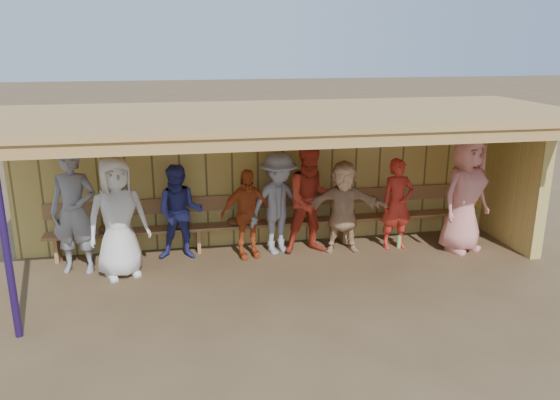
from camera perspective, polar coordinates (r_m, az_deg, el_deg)
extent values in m
plane|color=brown|center=(8.75, 0.43, -7.25)|extent=(90.00, 90.00, 0.00)
imported|color=gray|center=(8.92, -20.71, -1.17)|extent=(0.79, 0.59, 1.96)
imported|color=white|center=(8.56, -16.58, -1.80)|extent=(1.06, 0.87, 1.87)
imported|color=navy|center=(9.07, -10.41, -1.30)|extent=(0.84, 0.69, 1.59)
imported|color=#C04C1E|center=(9.02, -3.50, -1.45)|extent=(0.94, 0.54, 1.50)
imported|color=gray|center=(9.15, -0.17, -0.39)|extent=(1.28, 1.02, 1.74)
imported|color=tan|center=(9.32, 6.63, -0.69)|extent=(1.53, 0.71, 1.58)
imported|color=red|center=(9.60, 12.14, -0.43)|extent=(0.60, 0.42, 1.59)
imported|color=#E2887F|center=(9.74, 18.78, 0.52)|extent=(1.13, 0.94, 1.99)
imported|color=red|center=(9.16, 3.31, 0.04)|extent=(0.93, 0.74, 1.87)
cube|color=tan|center=(9.62, -1.11, 2.50)|extent=(8.60, 0.20, 2.40)
cube|color=tan|center=(10.37, 23.36, 2.16)|extent=(0.20, 1.62, 2.40)
cube|color=#B68A4A|center=(8.09, 0.47, 8.87)|extent=(8.80, 3.20, 0.10)
cube|color=#B68A4A|center=(6.66, 2.97, 6.12)|extent=(8.80, 0.10, 0.18)
cube|color=#B68A4A|center=(8.27, -26.52, 6.36)|extent=(0.08, 3.00, 0.16)
cube|color=#B68A4A|center=(8.06, -19.99, 6.88)|extent=(0.08, 3.00, 0.16)
cube|color=#B68A4A|center=(7.96, -13.19, 7.32)|extent=(0.08, 3.00, 0.16)
cube|color=#B68A4A|center=(7.98, -6.31, 7.66)|extent=(0.08, 3.00, 0.16)
cube|color=#B68A4A|center=(8.11, 0.46, 7.89)|extent=(0.08, 3.00, 0.16)
cube|color=#B68A4A|center=(8.34, 6.94, 8.01)|extent=(0.08, 3.00, 0.16)
cube|color=#B68A4A|center=(8.67, 13.00, 8.03)|extent=(0.08, 3.00, 0.16)
cube|color=#B68A4A|center=(9.09, 18.56, 7.97)|extent=(0.08, 3.00, 0.16)
cube|color=#B68A4A|center=(9.59, 23.57, 7.86)|extent=(0.08, 3.00, 0.16)
cylinder|color=navy|center=(7.16, -26.74, -4.20)|extent=(0.09, 0.09, 2.40)
cube|color=#A37446|center=(9.57, -0.79, -2.42)|extent=(7.60, 0.32, 0.05)
cube|color=#A37446|center=(9.60, -0.96, 0.00)|extent=(7.60, 0.04, 0.26)
cube|color=#A37446|center=(9.73, -22.23, -4.76)|extent=(0.06, 0.29, 0.40)
cube|color=#A37446|center=(9.52, -8.49, -4.14)|extent=(0.06, 0.29, 0.40)
cube|color=#A37446|center=(9.93, 6.59, -3.19)|extent=(0.06, 0.29, 0.40)
cube|color=#A37446|center=(10.82, 18.36, -2.29)|extent=(0.06, 0.29, 0.40)
cylinder|color=gold|center=(10.62, 19.20, -1.58)|extent=(0.13, 0.41, 0.80)
sphere|color=#C39117|center=(10.73, 19.03, -3.42)|extent=(0.08, 0.08, 0.08)
ellipsoid|color=#593319|center=(9.44, -17.55, -2.87)|extent=(0.30, 0.24, 0.14)
ellipsoid|color=#593319|center=(9.36, -10.13, -2.51)|extent=(0.30, 0.24, 0.14)
ellipsoid|color=#593319|center=(9.41, -4.65, -2.21)|extent=(0.30, 0.24, 0.14)
cylinder|color=#88BF5F|center=(9.60, 0.26, -1.50)|extent=(0.07, 0.07, 0.22)
cylinder|color=orange|center=(10.14, 11.18, -0.85)|extent=(0.07, 0.07, 0.22)
cylinder|color=#7FC763|center=(9.81, 12.32, -4.28)|extent=(0.07, 0.07, 0.22)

